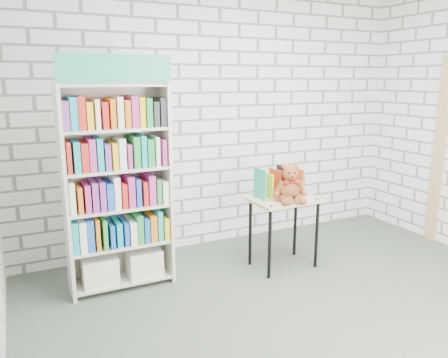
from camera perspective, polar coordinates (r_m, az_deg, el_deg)
name	(u,v)px	position (r m, az deg, el deg)	size (l,w,h in m)	color
ground	(332,324)	(3.62, 13.90, -17.87)	(4.50, 4.50, 0.00)	#434F43
room_shell	(346,86)	(3.12, 15.69, 11.62)	(4.52, 4.02, 2.81)	silver
bookshelf	(117,186)	(3.89, -13.77, -0.96)	(0.90, 0.35, 2.02)	beige
display_table	(284,208)	(4.31, 7.85, -3.77)	(0.66, 0.47, 0.70)	tan
table_books	(279,182)	(4.33, 7.14, -0.45)	(0.46, 0.21, 0.27)	teal
teddy_bear	(290,187)	(4.16, 8.66, -0.98)	(0.32, 0.31, 0.35)	maroon
door_trim	(439,150)	(5.46, 26.29, 3.36)	(0.05, 0.12, 2.10)	tan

